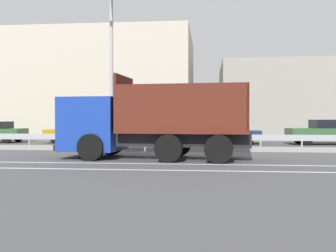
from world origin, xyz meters
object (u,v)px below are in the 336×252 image
parked_car_4 (151,132)px  median_road_sign (238,128)px  street_lamp_1 (110,56)px  parked_car_5 (227,134)px  parked_car_3 (80,132)px  dump_truck (131,127)px  parked_car_6 (327,132)px

parked_car_4 → median_road_sign: bearing=46.9°
street_lamp_1 → parked_car_5: 9.45m
street_lamp_1 → parked_car_4: size_ratio=2.02×
parked_car_5 → parked_car_3: bearing=-87.1°
dump_truck → parked_car_4: bearing=8.2°
street_lamp_1 → parked_car_6: (12.35, 5.70, -4.06)m
median_road_sign → parked_car_5: size_ratio=0.51×
dump_truck → parked_car_5: bearing=-19.6°
parked_car_3 → parked_car_4: (4.83, 0.05, 0.03)m
dump_truck → parked_car_3: (-5.41, 9.66, -0.54)m
dump_truck → parked_car_6: size_ratio=1.61×
parked_car_4 → parked_car_5: bearing=93.4°
median_road_sign → parked_car_4: size_ratio=0.52×
median_road_sign → parked_car_6: size_ratio=0.46×
median_road_sign → parked_car_6: bearing=43.1°
street_lamp_1 → parked_car_3: 7.93m
parked_car_4 → parked_car_6: (11.07, -0.13, 0.02)m
parked_car_3 → parked_car_4: parked_car_4 is taller
street_lamp_1 → parked_car_3: size_ratio=1.89×
street_lamp_1 → parked_car_5: street_lamp_1 is taller
dump_truck → parked_car_4: 9.74m
parked_car_3 → parked_car_5: bearing=87.0°
street_lamp_1 → parked_car_6: size_ratio=1.78×
median_road_sign → parked_car_5: (-0.24, 5.56, -0.49)m
median_road_sign → parked_car_6: median_road_sign is taller
parked_car_5 → parked_car_6: (6.13, -0.05, 0.12)m
parked_car_6 → parked_car_4: bearing=84.7°
parked_car_4 → parked_car_6: 11.07m
parked_car_4 → parked_car_6: bearing=93.7°
parked_car_3 → parked_car_4: bearing=87.8°
parked_car_3 → median_road_sign: bearing=58.0°
parked_car_6 → parked_car_3: bearing=85.1°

